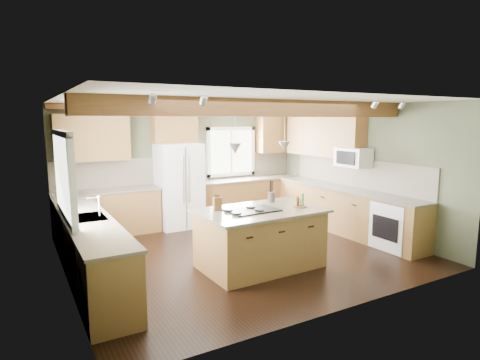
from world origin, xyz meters
TOP-DOWN VIEW (x-y plane):
  - floor at (0.00, 0.00)m, footprint 5.60×5.60m
  - ceiling at (0.00, 0.00)m, footprint 5.60×5.60m
  - wall_back at (0.00, 2.50)m, footprint 5.60×0.00m
  - wall_left at (-2.80, 0.00)m, footprint 0.00×5.00m
  - wall_right at (2.80, 0.00)m, footprint 0.00×5.00m
  - ceiling_beam at (0.00, -0.77)m, footprint 5.55×0.26m
  - soffit_trim at (0.00, 2.40)m, footprint 5.55×0.20m
  - backsplash_back at (0.00, 2.48)m, footprint 5.58×0.03m
  - backsplash_right at (2.78, 0.05)m, footprint 0.03×3.70m
  - base_cab_back_left at (-1.79, 2.20)m, footprint 2.02×0.60m
  - counter_back_left at (-1.79, 2.20)m, footprint 2.06×0.64m
  - base_cab_back_right at (1.49, 2.20)m, footprint 2.62×0.60m
  - counter_back_right at (1.49, 2.20)m, footprint 2.66×0.64m
  - base_cab_left at (-2.50, 0.05)m, footprint 0.60×3.70m
  - counter_left at (-2.50, 0.05)m, footprint 0.64×3.74m
  - base_cab_right at (2.50, 0.05)m, footprint 0.60×3.70m
  - counter_right at (2.50, 0.05)m, footprint 0.64×3.74m
  - upper_cab_back_left at (-1.99, 2.33)m, footprint 1.40×0.35m
  - upper_cab_over_fridge at (-0.30, 2.33)m, footprint 0.96×0.35m
  - upper_cab_right at (2.62, 0.90)m, footprint 0.35×2.20m
  - upper_cab_back_corner at (2.30, 2.33)m, footprint 0.90×0.35m
  - window_left at (-2.78, 0.05)m, footprint 0.04×1.60m
  - window_back at (1.15, 2.48)m, footprint 1.10×0.04m
  - sink at (-2.50, 0.05)m, footprint 0.50×0.65m
  - faucet at (-2.32, 0.05)m, footprint 0.02×0.02m
  - dishwasher at (-2.49, -1.25)m, footprint 0.60×0.60m
  - oven at (2.49, -1.25)m, footprint 0.60×0.72m
  - microwave at (2.58, -0.05)m, footprint 0.40×0.70m
  - pendant_left at (-0.53, -0.78)m, footprint 0.18×0.18m
  - pendant_right at (0.37, -0.76)m, footprint 0.18×0.18m
  - refrigerator at (-0.30, 2.12)m, footprint 0.90×0.74m
  - island at (-0.08, -0.77)m, footprint 1.83×1.15m
  - island_top at (-0.08, -0.77)m, footprint 1.95×1.27m
  - cooktop at (-0.23, -0.77)m, footprint 0.79×0.54m
  - knife_block at (-0.68, -0.49)m, footprint 0.14×0.11m
  - utensil_crock at (0.40, -0.36)m, footprint 0.15×0.15m
  - bottle_tray at (0.58, -0.92)m, footprint 0.28×0.28m

SIDE VIEW (x-z plane):
  - floor at x=0.00m, z-range 0.00..0.00m
  - dishwasher at x=-2.49m, z-range 0.01..0.85m
  - oven at x=2.49m, z-range 0.01..0.85m
  - base_cab_back_left at x=-1.79m, z-range 0.00..0.88m
  - base_cab_back_right at x=1.49m, z-range 0.00..0.88m
  - base_cab_left at x=-2.50m, z-range 0.00..0.88m
  - base_cab_right at x=2.50m, z-range 0.00..0.88m
  - island at x=-0.08m, z-range 0.00..0.88m
  - counter_back_left at x=-1.79m, z-range 0.88..0.92m
  - counter_back_right at x=1.49m, z-range 0.88..0.92m
  - counter_left at x=-2.50m, z-range 0.88..0.92m
  - counter_right at x=2.50m, z-range 0.88..0.92m
  - refrigerator at x=-0.30m, z-range 0.00..1.80m
  - island_top at x=-0.08m, z-range 0.88..0.92m
  - sink at x=-2.50m, z-range 0.89..0.92m
  - cooktop at x=-0.23m, z-range 0.92..0.94m
  - utensil_crock at x=0.40m, z-range 0.92..1.08m
  - bottle_tray at x=0.58m, z-range 0.92..1.12m
  - knife_block at x=-0.68m, z-range 0.92..1.12m
  - faucet at x=-2.32m, z-range 0.91..1.19m
  - backsplash_back at x=0.00m, z-range 0.92..1.50m
  - backsplash_right at x=2.78m, z-range 0.92..1.50m
  - wall_back at x=0.00m, z-range -1.50..4.10m
  - wall_left at x=-2.80m, z-range -1.20..3.80m
  - wall_right at x=2.80m, z-range -1.20..3.80m
  - window_back at x=1.15m, z-range 1.05..2.05m
  - window_left at x=-2.78m, z-range 1.02..2.08m
  - microwave at x=2.58m, z-range 1.36..1.74m
  - pendant_left at x=-0.53m, z-range 1.80..1.96m
  - pendant_right at x=0.37m, z-range 1.80..1.96m
  - upper_cab_back_left at x=-1.99m, z-range 1.50..2.40m
  - upper_cab_right at x=2.62m, z-range 1.50..2.40m
  - upper_cab_back_corner at x=2.30m, z-range 1.50..2.40m
  - upper_cab_over_fridge at x=-0.30m, z-range 1.80..2.50m
  - ceiling_beam at x=0.00m, z-range 2.34..2.60m
  - soffit_trim at x=0.00m, z-range 2.49..2.59m
  - ceiling at x=0.00m, z-range 2.60..2.60m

